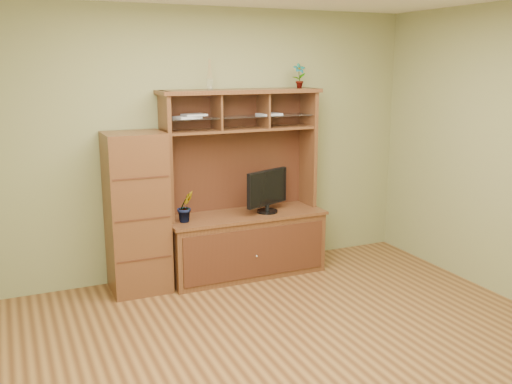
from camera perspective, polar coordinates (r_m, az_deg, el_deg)
room at (r=4.08m, az=4.88°, el=1.38°), size 4.54×4.04×2.74m
media_hutch at (r=5.90m, az=-1.21°, el=-3.29°), size 1.66×0.61×1.90m
monitor at (r=5.82m, az=1.14°, el=0.17°), size 0.53×0.26×0.44m
orchid_plant at (r=5.54m, az=-7.06°, el=-1.45°), size 0.19×0.17×0.30m
top_plant at (r=6.02m, az=4.34°, el=11.53°), size 0.14×0.11×0.25m
reed_diffuser at (r=5.63m, az=-4.64°, el=11.33°), size 0.06×0.06×0.30m
magazines at (r=5.67m, az=-3.92°, el=7.64°), size 1.14×0.23×0.04m
side_cabinet at (r=5.52m, az=-11.83°, el=-2.06°), size 0.55×0.50×1.53m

